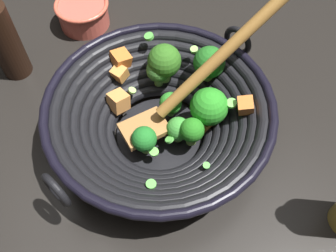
# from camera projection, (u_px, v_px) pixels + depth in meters

# --- Properties ---
(ground_plane) EXTENTS (4.00, 4.00, 0.00)m
(ground_plane) POSITION_uv_depth(u_px,v_px,m) (160.00, 136.00, 0.62)
(ground_plane) COLOR black
(wok) EXTENTS (0.39, 0.35, 0.25)m
(wok) POSITION_uv_depth(u_px,v_px,m) (161.00, 114.00, 0.57)
(wok) COLOR black
(wok) RESTS_ON ground
(soy_sauce_bottle) EXTENTS (0.05, 0.05, 0.19)m
(soy_sauce_bottle) POSITION_uv_depth(u_px,v_px,m) (3.00, 39.00, 0.63)
(soy_sauce_bottle) COLOR black
(soy_sauce_bottle) RESTS_ON ground
(prep_bowl) EXTENTS (0.11, 0.11, 0.05)m
(prep_bowl) POSITION_uv_depth(u_px,v_px,m) (83.00, 13.00, 0.75)
(prep_bowl) COLOR #D15647
(prep_bowl) RESTS_ON ground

